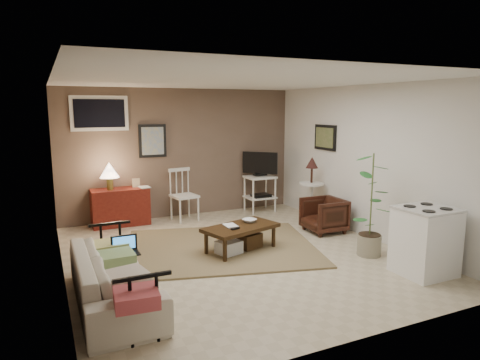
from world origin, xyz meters
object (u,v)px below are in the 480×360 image
potted_plant (371,201)px  stove (425,241)px  red_console (119,203)px  armchair (324,213)px  sofa (113,270)px  side_table (311,182)px  tv_stand (260,180)px  spindle_chair (184,196)px  coffee_table (240,237)px

potted_plant → stove: bearing=-79.9°
red_console → armchair: size_ratio=1.80×
potted_plant → armchair: bearing=85.0°
sofa → stove: size_ratio=2.23×
side_table → armchair: 0.80m
red_console → potted_plant: 4.24m
sofa → tv_stand: (3.29, 2.98, 0.26)m
tv_stand → sofa: bearing=-137.8°
red_console → armchair: (3.00, -1.86, -0.08)m
stove → sofa: bearing=167.8°
stove → potted_plant: bearing=100.1°
sofa → tv_stand: tv_stand is taller
tv_stand → potted_plant: potted_plant is taller
potted_plant → spindle_chair: bearing=120.8°
spindle_chair → stove: 4.22m
red_console → side_table: bearing=-20.7°
side_table → spindle_chair: bearing=152.3°
red_console → spindle_chair: bearing=-6.4°
armchair → stove: 2.04m
coffee_table → red_console: (-1.32, 2.18, 0.16)m
stove → red_console: bearing=128.0°
sofa → tv_stand: bearing=-47.8°
tv_stand → stove: size_ratio=1.39×
spindle_chair → potted_plant: bearing=-59.2°
coffee_table → red_console: red_console is taller
sofa → armchair: bearing=-70.8°
side_table → coffee_table: bearing=-152.4°
sofa → red_console: bearing=-10.5°
spindle_chair → armchair: size_ratio=1.51×
potted_plant → coffee_table: bearing=150.5°
stove → spindle_chair: bearing=116.8°
spindle_chair → side_table: size_ratio=0.80×
red_console → potted_plant: (2.90, -3.08, 0.39)m
coffee_table → potted_plant: potted_plant is taller
sofa → tv_stand: size_ratio=1.60×
red_console → spindle_chair: red_console is taller
coffee_table → tv_stand: size_ratio=1.00×
red_console → potted_plant: size_ratio=0.77×
coffee_table → potted_plant: size_ratio=0.81×
tv_stand → armchair: size_ratio=1.89×
spindle_chair → armchair: bearing=-42.9°
sofa → armchair: (3.58, 1.25, -0.06)m
coffee_table → side_table: side_table is taller
spindle_chair → coffee_table: bearing=-84.9°
sofa → potted_plant: (3.48, 0.03, 0.40)m
spindle_chair → stove: spindle_chair is taller
coffee_table → sofa: size_ratio=0.62×
coffee_table → red_console: 2.56m
coffee_table → stove: 2.43m
tv_stand → spindle_chair: bearing=-180.0°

